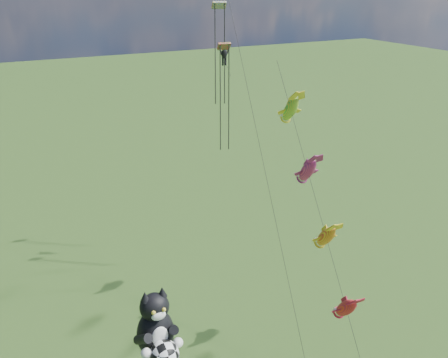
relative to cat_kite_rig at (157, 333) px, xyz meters
name	(u,v)px	position (x,y,z in m)	size (l,w,h in m)	color
cat_kite_rig	(157,333)	(0.00, 0.00, 0.00)	(2.16, 3.98, 10.54)	#4F3A28
fish_windsock_rig	(317,204)	(12.82, 4.52, 2.44)	(2.54, 15.83, 18.80)	#4F3A28
parafoil_rig	(226,61)	(11.62, 15.32, 10.29)	(2.82, 17.50, 25.99)	#4F3A28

